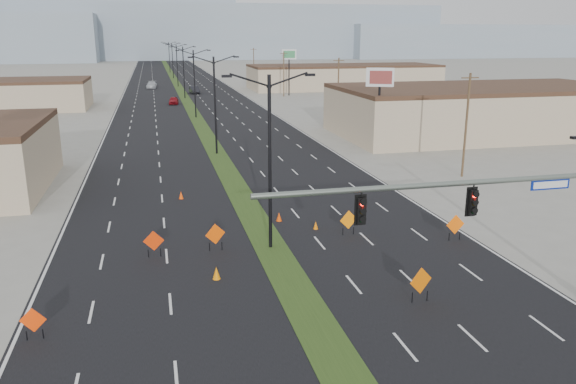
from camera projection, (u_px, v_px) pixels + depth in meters
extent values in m
plane|color=gray|center=(333.00, 357.00, 21.76)|extent=(600.00, 600.00, 0.00)
cube|color=black|center=(184.00, 96.00, 115.45)|extent=(25.00, 400.00, 0.02)
cube|color=#273E16|center=(184.00, 96.00, 115.45)|extent=(2.00, 400.00, 0.04)
cube|color=tan|center=(481.00, 112.00, 70.79)|extent=(36.00, 18.00, 5.50)
cube|color=tan|center=(344.00, 78.00, 132.65)|extent=(44.00, 16.00, 5.00)
cube|color=#8899A9|center=(235.00, 32.00, 308.02)|extent=(220.00, 50.00, 28.00)
cube|color=#8899A9|center=(473.00, 41.00, 331.32)|extent=(160.00, 50.00, 18.00)
cube|color=#8899A9|center=(105.00, 28.00, 310.55)|extent=(140.00, 50.00, 32.00)
cylinder|color=slate|center=(442.00, 184.00, 23.16)|extent=(16.00, 0.24, 0.24)
cube|color=navy|center=(550.00, 184.00, 24.39)|extent=(1.90, 0.04, 0.45)
cube|color=black|center=(361.00, 211.00, 22.61)|extent=(0.50, 0.28, 1.30)
sphere|color=#FF0C05|center=(363.00, 203.00, 22.37)|extent=(0.22, 0.22, 0.22)
cube|color=black|center=(472.00, 202.00, 23.73)|extent=(0.50, 0.28, 1.30)
sphere|color=#FF0C05|center=(475.00, 195.00, 23.49)|extent=(0.22, 0.22, 0.22)
cylinder|color=black|center=(270.00, 165.00, 31.66)|extent=(0.20, 0.20, 10.00)
cube|color=black|center=(227.00, 76.00, 29.82)|extent=(0.55, 0.24, 0.14)
cube|color=black|center=(310.00, 75.00, 30.85)|extent=(0.55, 0.24, 0.14)
cylinder|color=black|center=(215.00, 106.00, 57.90)|extent=(0.20, 0.20, 10.00)
cube|color=black|center=(190.00, 57.00, 56.05)|extent=(0.55, 0.24, 0.14)
cube|color=black|center=(236.00, 57.00, 57.08)|extent=(0.55, 0.24, 0.14)
cylinder|color=black|center=(195.00, 84.00, 84.13)|extent=(0.20, 0.20, 10.00)
cube|color=black|center=(177.00, 50.00, 82.28)|extent=(0.55, 0.24, 0.14)
cube|color=black|center=(209.00, 50.00, 83.31)|extent=(0.55, 0.24, 0.14)
cylinder|color=black|center=(184.00, 73.00, 110.36)|extent=(0.20, 0.20, 10.00)
cube|color=black|center=(170.00, 47.00, 108.52)|extent=(0.55, 0.24, 0.14)
cube|color=black|center=(194.00, 47.00, 109.55)|extent=(0.55, 0.24, 0.14)
cylinder|color=black|center=(177.00, 66.00, 136.59)|extent=(0.20, 0.20, 10.00)
cube|color=black|center=(166.00, 45.00, 134.75)|extent=(0.55, 0.24, 0.14)
cube|color=black|center=(186.00, 45.00, 135.78)|extent=(0.55, 0.24, 0.14)
cylinder|color=black|center=(173.00, 61.00, 162.83)|extent=(0.20, 0.20, 10.00)
cube|color=black|center=(164.00, 43.00, 160.98)|extent=(0.55, 0.24, 0.14)
cube|color=black|center=(180.00, 43.00, 162.01)|extent=(0.55, 0.24, 0.14)
cylinder|color=black|center=(169.00, 57.00, 189.06)|extent=(0.20, 0.20, 10.00)
cube|color=black|center=(161.00, 42.00, 187.21)|extent=(0.55, 0.24, 0.14)
cube|color=black|center=(175.00, 42.00, 188.24)|extent=(0.55, 0.24, 0.14)
cylinder|color=#4C3823|center=(466.00, 126.00, 48.45)|extent=(0.20, 0.20, 9.00)
cube|color=#4C3823|center=(470.00, 78.00, 47.35)|extent=(1.60, 0.10, 0.10)
cylinder|color=#4C3823|center=(338.00, 90.00, 81.24)|extent=(0.20, 0.20, 9.00)
cube|color=#4C3823|center=(339.00, 61.00, 80.14)|extent=(1.60, 0.10, 0.10)
cylinder|color=#4C3823|center=(284.00, 74.00, 114.03)|extent=(0.20, 0.20, 9.00)
cube|color=#4C3823|center=(284.00, 53.00, 112.93)|extent=(1.60, 0.10, 0.10)
cylinder|color=#4C3823|center=(254.00, 66.00, 146.82)|extent=(0.20, 0.20, 9.00)
cube|color=#4C3823|center=(253.00, 49.00, 145.72)|extent=(1.60, 0.10, 0.10)
imported|color=maroon|center=(174.00, 101.00, 101.88)|extent=(1.99, 4.10, 1.35)
imported|color=black|center=(194.00, 90.00, 120.59)|extent=(2.13, 4.91, 1.57)
imported|color=#B7BBC2|center=(152.00, 85.00, 133.07)|extent=(2.64, 5.53, 1.56)
cube|color=#EC3604|center=(33.00, 320.00, 22.75)|extent=(1.07, 0.16, 1.07)
cylinder|color=black|center=(27.00, 336.00, 22.86)|extent=(0.05, 0.05, 0.45)
cylinder|color=black|center=(43.00, 334.00, 23.00)|extent=(0.05, 0.05, 0.45)
cube|color=red|center=(154.00, 241.00, 31.35)|extent=(1.16, 0.06, 1.16)
cylinder|color=black|center=(148.00, 253.00, 31.47)|extent=(0.05, 0.05, 0.48)
cylinder|color=black|center=(161.00, 252.00, 31.62)|extent=(0.05, 0.05, 0.48)
cube|color=#F24E05|center=(215.00, 234.00, 32.24)|extent=(1.18, 0.43, 1.23)
cylinder|color=black|center=(210.00, 247.00, 32.37)|extent=(0.05, 0.05, 0.51)
cylinder|color=black|center=(222.00, 246.00, 32.53)|extent=(0.05, 0.05, 0.51)
cube|color=orange|center=(349.00, 220.00, 34.82)|extent=(1.19, 0.27, 1.20)
cylinder|color=black|center=(343.00, 232.00, 34.94)|extent=(0.05, 0.05, 0.50)
cylinder|color=black|center=(354.00, 231.00, 35.10)|extent=(0.05, 0.05, 0.50)
cube|color=#D75B04|center=(421.00, 281.00, 25.96)|extent=(1.26, 0.42, 1.30)
cylinder|color=black|center=(412.00, 298.00, 26.09)|extent=(0.05, 0.05, 0.54)
cylinder|color=black|center=(427.00, 296.00, 26.26)|extent=(0.05, 0.05, 0.54)
cube|color=#FA5C05|center=(455.00, 224.00, 33.90)|extent=(1.22, 0.11, 1.22)
cylinder|color=black|center=(449.00, 237.00, 34.02)|extent=(0.05, 0.05, 0.51)
cylinder|color=black|center=(460.00, 236.00, 34.18)|extent=(0.05, 0.05, 0.51)
cone|color=orange|center=(216.00, 273.00, 28.61)|extent=(0.41, 0.41, 0.68)
cone|color=orange|center=(316.00, 225.00, 36.04)|extent=(0.41, 0.41, 0.53)
cone|color=#DF4004|center=(279.00, 217.00, 37.60)|extent=(0.44, 0.44, 0.63)
cone|color=#FF4705|center=(181.00, 195.00, 42.75)|extent=(0.47, 0.47, 0.59)
cylinder|color=black|center=(378.00, 118.00, 59.33)|extent=(0.24, 0.24, 7.30)
cube|color=white|center=(380.00, 77.00, 58.19)|extent=(2.77, 1.49, 1.92)
cube|color=maroon|center=(381.00, 77.00, 58.00)|extent=(2.12, 0.98, 1.34)
cylinder|color=black|center=(289.00, 77.00, 116.43)|extent=(0.24, 0.24, 7.73)
cube|color=white|center=(289.00, 54.00, 115.23)|extent=(3.06, 0.42, 2.03)
cube|color=#388C53|center=(289.00, 54.00, 115.04)|extent=(2.44, 0.10, 1.42)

